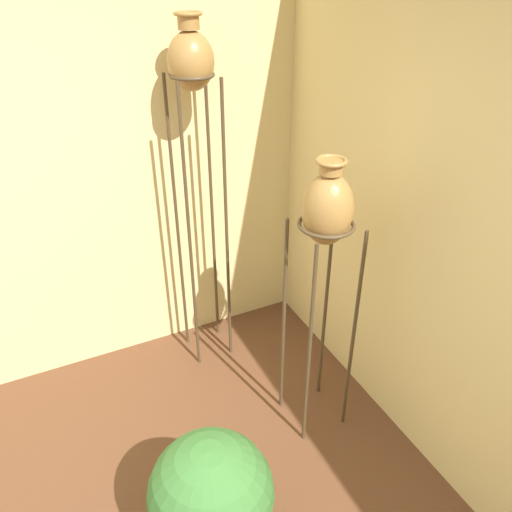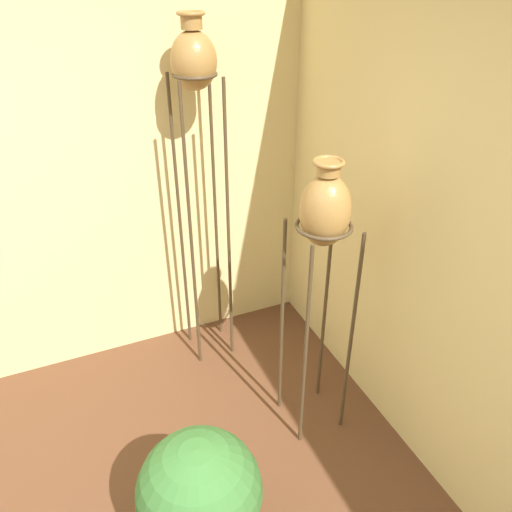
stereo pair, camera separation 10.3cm
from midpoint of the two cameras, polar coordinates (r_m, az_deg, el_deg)
The scene contains 3 objects.
vase_stand_tall at distance 2.81m, azimuth -8.38°, elevation 18.74°, with size 0.26×0.26×2.16m.
vase_stand_medium at distance 2.39m, azimuth 6.87°, elevation 4.16°, with size 0.29×0.29×1.62m.
potted_plant at distance 2.36m, azimuth -6.46°, elevation -26.25°, with size 0.53×0.53×0.74m.
Camera 1 is at (0.38, -0.83, 2.39)m, focal length 35.00 mm.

